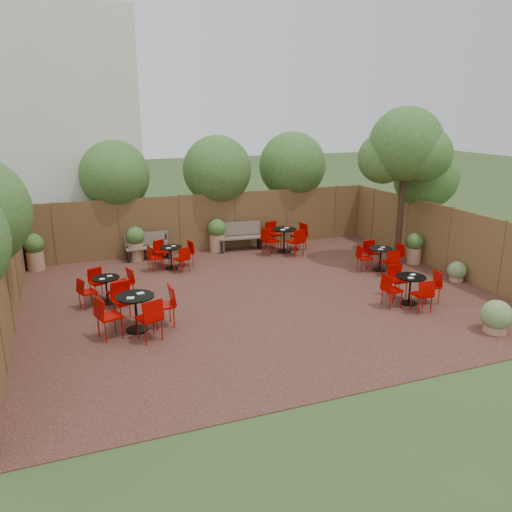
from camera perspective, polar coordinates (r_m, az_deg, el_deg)
name	(u,v)px	position (r m, az deg, el deg)	size (l,w,h in m)	color
ground	(262,297)	(13.40, 0.69, -4.68)	(80.00, 80.00, 0.00)	#354F23
courtyard_paving	(262,297)	(13.40, 0.69, -4.64)	(12.00, 10.00, 0.02)	#311A14
fence_back	(209,222)	(17.68, -5.27, 3.80)	(12.00, 0.08, 2.00)	#4C2F1C
fence_left	(7,289)	(12.32, -26.29, -3.39)	(0.08, 10.00, 2.00)	#4C2F1C
fence_right	(448,241)	(16.20, 20.87, 1.64)	(0.08, 10.00, 2.00)	#4C2F1C
neighbour_building	(61,132)	(19.66, -21.09, 12.90)	(5.00, 4.00, 8.00)	beige
overhang_foliage	(173,184)	(14.90, -9.31, 7.99)	(15.55, 10.74, 2.50)	#30591D
courtyard_tree	(406,150)	(16.21, 16.51, 11.43)	(2.49, 2.39, 4.87)	black
park_bench_left	(147,246)	(16.99, -12.17, 1.16)	(1.44, 0.49, 0.88)	brown
park_bench_right	(240,236)	(17.72, -1.87, 2.31)	(1.62, 0.65, 0.98)	brown
bistro_tables	(253,269)	(14.17, -0.31, -1.53)	(9.50, 7.23, 0.96)	black
planters	(183,243)	(16.57, -8.19, 1.50)	(11.88, 4.19, 1.14)	#A17150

